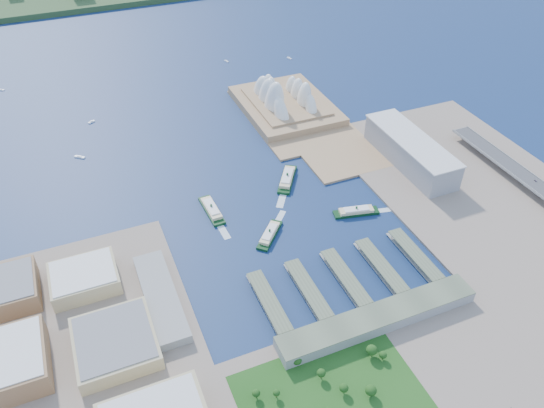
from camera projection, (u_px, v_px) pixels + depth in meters
name	position (u px, v px, depth m)	size (l,w,h in m)	color
ground	(301.00, 239.00, 590.50)	(3000.00, 3000.00, 0.00)	#11224F
west_land	(82.00, 396.00, 438.44)	(220.00, 390.00, 3.00)	gray
south_land	(409.00, 396.00, 438.24)	(720.00, 180.00, 3.00)	gray
east_land	(503.00, 212.00, 625.97)	(240.00, 500.00, 3.00)	gray
peninsula	(292.00, 114.00, 809.36)	(135.00, 220.00, 3.00)	#9E7B56
opera_house	(286.00, 91.00, 803.98)	(134.00, 180.00, 58.00)	white
toaster_building	(410.00, 151.00, 694.21)	(45.00, 155.00, 35.00)	gray
west_buildings	(73.00, 352.00, 454.29)	(200.00, 280.00, 27.00)	#8E6A47
ferry_wharves	(345.00, 279.00, 537.77)	(184.00, 90.00, 9.30)	#535D47
terminal_building	(378.00, 319.00, 492.13)	(200.00, 28.00, 12.00)	gray
park	(335.00, 395.00, 428.61)	(150.00, 110.00, 16.00)	#194714
ferry_a	(211.00, 208.00, 625.32)	(14.59, 57.33, 10.84)	black
ferry_b	(287.00, 177.00, 673.87)	(15.45, 60.68, 11.47)	black
ferry_c	(270.00, 233.00, 591.80)	(13.11, 51.50, 9.74)	black
ferry_d	(356.00, 210.00, 622.75)	(13.72, 53.92, 10.20)	black
boat_a	(80.00, 157.00, 718.07)	(3.69, 14.76, 2.85)	white
boat_b	(91.00, 122.00, 792.16)	(3.63, 10.38, 2.80)	white
boat_c	(289.00, 58.00, 974.82)	(3.18, 10.91, 2.45)	white
boat_d	(0.00, 90.00, 874.56)	(3.10, 14.16, 2.39)	white
boat_e	(227.00, 61.00, 964.10)	(3.13, 9.84, 2.41)	white
car_c	(535.00, 181.00, 651.39)	(1.65, 4.07, 1.18)	slate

